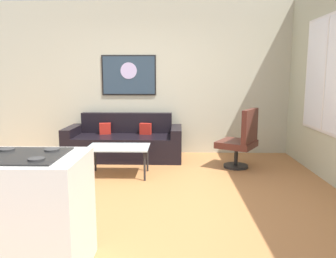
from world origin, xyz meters
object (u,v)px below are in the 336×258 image
Objects in this scene: couch at (125,143)px; armchair at (241,140)px; coffee_table at (118,149)px; wall_painting at (129,75)px.

armchair reaches higher than couch.
armchair is (1.88, 0.44, 0.06)m from coffee_table.
wall_painting is at bearing 91.32° from coffee_table.
couch is 2.26× the size of coffee_table.
armchair is 2.40m from wall_painting.
couch is 2.04m from armchair.
couch is 2.02× the size of wall_painting.
coffee_table is at bearing -86.10° from couch.
couch is 1.05m from coffee_table.
couch reaches higher than coffee_table.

